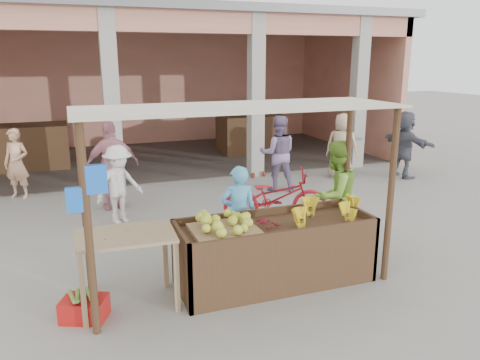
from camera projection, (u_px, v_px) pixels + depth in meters
name	position (u px, v px, depth m)	size (l,w,h in m)	color
ground	(240.00, 287.00, 6.20)	(60.00, 60.00, 0.00)	gray
market_building	(136.00, 67.00, 13.64)	(14.40, 6.40, 4.20)	tan
fruit_stall	(275.00, 254.00, 6.27)	(2.60, 0.95, 0.80)	#4C2E1E
stall_awning	(237.00, 139.00, 5.75)	(4.09, 1.35, 2.39)	#4C2E1E
banana_heap	(327.00, 212.00, 6.38)	(1.19, 0.65, 0.22)	yellow
melon_tray	(225.00, 226.00, 5.89)	(0.83, 0.72, 0.22)	#95734D
berry_heap	(263.00, 223.00, 6.09)	(0.42, 0.35, 0.13)	maroon
side_table	(126.00, 245.00, 5.55)	(1.18, 0.82, 0.93)	#A18560
papaya_pile	(125.00, 227.00, 5.49)	(0.66, 0.38, 0.19)	#53862C
red_crate	(84.00, 309.00, 5.42)	(0.50, 0.36, 0.26)	#B41513
plantain_bundle	(83.00, 295.00, 5.38)	(0.41, 0.29, 0.08)	#5A822F
produce_sacks	(254.00, 166.00, 11.91)	(0.91, 0.68, 0.55)	maroon
vendor_blue	(239.00, 211.00, 6.84)	(0.58, 0.43, 1.56)	#58BAF0
vendor_green	(335.00, 193.00, 7.27)	(0.88, 0.51, 1.83)	#7FB536
motorcycle	(275.00, 196.00, 8.48)	(1.99, 0.68, 1.04)	#A31720
shopper_a	(119.00, 181.00, 8.46)	(1.00, 0.50, 1.56)	silver
shopper_b	(112.00, 163.00, 9.21)	(1.11, 0.59, 1.89)	#C47A85
shopper_c	(342.00, 142.00, 11.65)	(0.88, 0.57, 1.82)	tan
shopper_d	(404.00, 143.00, 11.73)	(1.64, 0.67, 1.78)	#4D4F5C
shopper_e	(17.00, 162.00, 10.00)	(0.59, 0.44, 1.58)	#EBAF85
shopper_f	(278.00, 150.00, 10.54)	(0.92, 0.53, 1.88)	gray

